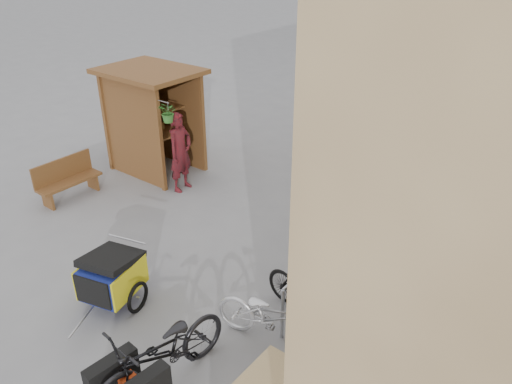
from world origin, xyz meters
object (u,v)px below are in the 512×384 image
Objects in this scene: bike_5 at (384,209)px; cargo_bike at (160,357)px; shopping_carts at (483,155)px; person_kiosk at (180,152)px; bike_2 at (344,252)px; bench at (67,178)px; bike_0 at (273,316)px; bike_6 at (403,194)px; bike_7 at (420,188)px; kiosk at (149,106)px; bike_3 at (361,231)px; bike_4 at (373,215)px; child_trailer at (111,275)px; bike_1 at (307,291)px.

cargo_bike is at bearing 160.39° from bike_5.
shopping_carts is 1.22× the size of bike_5.
bike_2 is (4.28, -0.56, -0.46)m from person_kiosk.
bench is 0.81× the size of bike_0.
bike_6 is at bearing -11.86° from bike_0.
person_kiosk is (1.64, 1.75, 0.44)m from bench.
kiosk is at bearing 104.16° from bike_7.
bike_3 reaches higher than bench.
bike_4 is (5.79, 2.54, 0.00)m from bench.
bike_5 is (-0.01, 0.94, 0.01)m from bike_3.
bike_2 is 0.94× the size of bike_7.
cargo_bike is at bearing 144.72° from bike_0.
bike_7 is at bearing 50.22° from child_trailer.
bike_3 is 1.06× the size of bike_7.
child_trailer is at bearing 96.70° from bike_0.
shopping_carts is 1.52× the size of bike_1.
child_trailer is at bearing 152.38° from bike_2.
bike_1 is at bearing 169.41° from bike_5.
bike_1 is at bearing -119.10° from person_kiosk.
child_trailer is 0.94× the size of bike_0.
person_kiosk is 1.03× the size of bike_7.
bike_5 is at bearing 25.00° from bench.
kiosk is 1.37× the size of bike_3.
shopping_carts is 1.35× the size of bike_4.
bike_5 reaches higher than bench.
bike_6 reaches higher than bike_0.
bike_3 is at bearing 16.96° from bench.
person_kiosk is at bearing 104.57° from child_trailer.
bench is at bearing 126.03° from bike_3.
shopping_carts is at bearing 33.63° from kiosk.
cargo_bike is 1.11× the size of bike_3.
cargo_bike reaches higher than bike_1.
bike_5 is 1.09× the size of bike_7.
kiosk is 1.39× the size of bike_6.
bike_2 is at bearing 34.30° from child_trailer.
bike_7 is at bearing 87.80° from cargo_bike.
bench is 5.97m from bike_0.
person_kiosk is at bearing 73.49° from bike_1.
person_kiosk reaches higher than cargo_bike.
child_trailer is 0.90× the size of person_kiosk.
kiosk reaches higher than cargo_bike.
shopping_carts is 8.61m from cargo_bike.
kiosk is 1.47× the size of bike_0.
kiosk is at bearing 84.03° from bike_5.
bike_6 is at bearing 32.03° from bench.
cargo_bike is (4.88, -4.33, -1.04)m from kiosk.
bench is 0.68× the size of cargo_bike.
bike_3 reaches higher than shopping_carts.
bike_1 is at bearing 0.15° from bench.
bench is 0.76× the size of bike_6.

